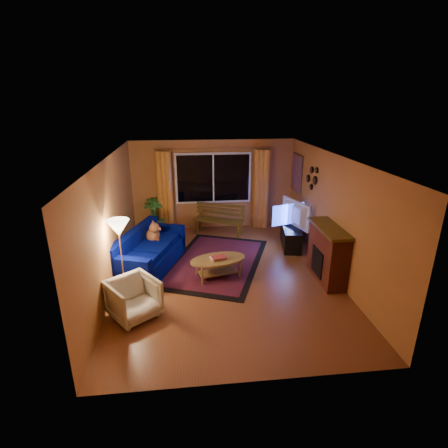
{
  "coord_description": "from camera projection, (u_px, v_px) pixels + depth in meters",
  "views": [
    {
      "loc": [
        -0.78,
        -6.59,
        3.56
      ],
      "look_at": [
        0.0,
        0.3,
        1.05
      ],
      "focal_mm": 28.0,
      "sensor_mm": 36.0,
      "label": 1
    }
  ],
  "objects": [
    {
      "name": "floor",
      "position": [
        226.0,
        275.0,
        7.46
      ],
      "size": [
        4.5,
        6.0,
        0.02
      ],
      "primitive_type": "cube",
      "color": "brown",
      "rests_on": "ground"
    },
    {
      "name": "ceiling",
      "position": [
        226.0,
        157.0,
        6.6
      ],
      "size": [
        4.5,
        6.0,
        0.02
      ],
      "primitive_type": "cube",
      "color": "white",
      "rests_on": "ground"
    },
    {
      "name": "wall_back",
      "position": [
        213.0,
        185.0,
        9.84
      ],
      "size": [
        4.5,
        0.02,
        2.5
      ],
      "primitive_type": "cube",
      "color": "#BF7A3C",
      "rests_on": "ground"
    },
    {
      "name": "wall_left",
      "position": [
        110.0,
        224.0,
        6.79
      ],
      "size": [
        0.02,
        6.0,
        2.5
      ],
      "primitive_type": "cube",
      "color": "#BF7A3C",
      "rests_on": "ground"
    },
    {
      "name": "wall_right",
      "position": [
        333.0,
        216.0,
        7.27
      ],
      "size": [
        0.02,
        6.0,
        2.5
      ],
      "primitive_type": "cube",
      "color": "#BF7A3C",
      "rests_on": "ground"
    },
    {
      "name": "window",
      "position": [
        213.0,
        178.0,
        9.71
      ],
      "size": [
        2.0,
        0.02,
        1.3
      ],
      "primitive_type": "cube",
      "color": "black",
      "rests_on": "wall_back"
    },
    {
      "name": "curtain_rod",
      "position": [
        213.0,
        150.0,
        9.4
      ],
      "size": [
        3.2,
        0.03,
        0.03
      ],
      "primitive_type": "cylinder",
      "rotation": [
        0.0,
        1.57,
        0.0
      ],
      "color": "#BF8C3F",
      "rests_on": "wall_back"
    },
    {
      "name": "curtain_left",
      "position": [
        165.0,
        192.0,
        9.62
      ],
      "size": [
        0.36,
        0.36,
        2.24
      ],
      "primitive_type": "cylinder",
      "color": "orange",
      "rests_on": "ground"
    },
    {
      "name": "curtain_right",
      "position": [
        261.0,
        189.0,
        9.9
      ],
      "size": [
        0.36,
        0.36,
        2.24
      ],
      "primitive_type": "cylinder",
      "color": "orange",
      "rests_on": "ground"
    },
    {
      "name": "bench",
      "position": [
        218.0,
        227.0,
        9.61
      ],
      "size": [
        1.4,
        0.91,
        0.41
      ],
      "primitive_type": "cube",
      "rotation": [
        0.0,
        0.0,
        -0.41
      ],
      "color": "#4A3810",
      "rests_on": "ground"
    },
    {
      "name": "potted_plant",
      "position": [
        154.0,
        216.0,
        9.68
      ],
      "size": [
        0.61,
        0.61,
        0.97
      ],
      "primitive_type": "imported",
      "rotation": [
        0.0,
        0.0,
        0.13
      ],
      "color": "#235B1E",
      "rests_on": "ground"
    },
    {
      "name": "sofa",
      "position": [
        150.0,
        250.0,
        7.62
      ],
      "size": [
        1.55,
        2.29,
        0.85
      ],
      "primitive_type": "cube",
      "rotation": [
        0.0,
        0.0,
        -0.34
      ],
      "color": "#000649",
      "rests_on": "ground"
    },
    {
      "name": "dog",
      "position": [
        153.0,
        233.0,
        7.99
      ],
      "size": [
        0.31,
        0.43,
        0.46
      ],
      "primitive_type": null,
      "rotation": [
        0.0,
        0.0,
        0.01
      ],
      "color": "#955430",
      "rests_on": "sofa"
    },
    {
      "name": "armchair",
      "position": [
        134.0,
        297.0,
        5.92
      ],
      "size": [
        1.01,
        1.0,
        0.76
      ],
      "primitive_type": "imported",
      "rotation": [
        0.0,
        0.0,
        0.64
      ],
      "color": "beige",
      "rests_on": "ground"
    },
    {
      "name": "floor_lamp",
      "position": [
        122.0,
        259.0,
        6.44
      ],
      "size": [
        0.27,
        0.27,
        1.53
      ],
      "primitive_type": "cylinder",
      "rotation": [
        0.0,
        0.0,
        0.06
      ],
      "color": "#BF8C3F",
      "rests_on": "ground"
    },
    {
      "name": "rug",
      "position": [
        216.0,
        262.0,
        8.03
      ],
      "size": [
        2.89,
        3.54,
        0.02
      ],
      "primitive_type": "cube",
      "rotation": [
        0.0,
        0.0,
        -0.37
      ],
      "color": "maroon",
      "rests_on": "ground"
    },
    {
      "name": "coffee_table",
      "position": [
        218.0,
        268.0,
        7.3
      ],
      "size": [
        1.42,
        1.42,
        0.43
      ],
      "primitive_type": "cylinder",
      "rotation": [
        0.0,
        0.0,
        0.23
      ],
      "color": "olive",
      "rests_on": "ground"
    },
    {
      "name": "tv_console",
      "position": [
        291.0,
        236.0,
        8.86
      ],
      "size": [
        0.63,
        1.3,
        0.52
      ],
      "primitive_type": "cube",
      "rotation": [
        0.0,
        0.0,
        -0.18
      ],
      "color": "black",
      "rests_on": "ground"
    },
    {
      "name": "television",
      "position": [
        292.0,
        214.0,
        8.66
      ],
      "size": [
        0.48,
        1.13,
        0.65
      ],
      "primitive_type": "imported",
      "rotation": [
        0.0,
        0.0,
        1.87
      ],
      "color": "black",
      "rests_on": "tv_console"
    },
    {
      "name": "fireplace",
      "position": [
        328.0,
        255.0,
        7.11
      ],
      "size": [
        0.4,
        1.2,
        1.1
      ],
      "primitive_type": "cube",
      "color": "maroon",
      "rests_on": "ground"
    },
    {
      "name": "mirror_cluster",
      "position": [
        312.0,
        177.0,
        8.29
      ],
      "size": [
        0.06,
        0.6,
        0.56
      ],
      "primitive_type": null,
      "color": "black",
      "rests_on": "wall_right"
    },
    {
      "name": "painting",
      "position": [
        297.0,
        173.0,
        9.41
      ],
      "size": [
        0.04,
        0.76,
        0.96
      ],
      "primitive_type": "cube",
      "color": "#D0502D",
      "rests_on": "wall_right"
    }
  ]
}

